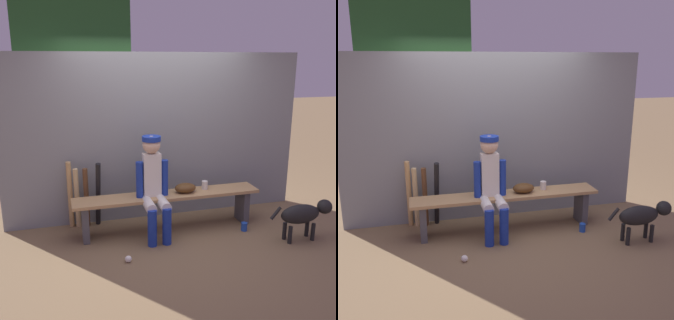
% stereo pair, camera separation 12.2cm
% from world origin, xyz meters
% --- Properties ---
extents(ground_plane, '(30.00, 30.00, 0.00)m').
position_xyz_m(ground_plane, '(0.00, 0.00, 0.00)').
color(ground_plane, brown).
extents(chainlink_fence, '(4.13, 0.03, 2.26)m').
position_xyz_m(chainlink_fence, '(0.00, 0.52, 1.13)').
color(chainlink_fence, gray).
rests_on(chainlink_fence, ground_plane).
extents(dugout_bench, '(2.41, 0.36, 0.49)m').
position_xyz_m(dugout_bench, '(0.00, 0.00, 0.38)').
color(dugout_bench, tan).
rests_on(dugout_bench, ground_plane).
extents(player_seated, '(0.41, 0.55, 1.26)m').
position_xyz_m(player_seated, '(-0.21, -0.11, 0.69)').
color(player_seated, silver).
rests_on(player_seated, ground_plane).
extents(baseball_glove, '(0.28, 0.20, 0.12)m').
position_xyz_m(baseball_glove, '(0.23, 0.00, 0.55)').
color(baseball_glove, '#593819').
rests_on(baseball_glove, dugout_bench).
extents(bat_aluminum_black, '(0.09, 0.25, 0.90)m').
position_xyz_m(bat_aluminum_black, '(-0.85, 0.34, 0.45)').
color(bat_aluminum_black, black).
rests_on(bat_aluminum_black, ground_plane).
extents(bat_wood_dark, '(0.07, 0.13, 0.82)m').
position_xyz_m(bat_wood_dark, '(-1.00, 0.37, 0.41)').
color(bat_wood_dark, brown).
rests_on(bat_wood_dark, ground_plane).
extents(bat_wood_natural, '(0.08, 0.14, 0.82)m').
position_xyz_m(bat_wood_natural, '(-1.12, 0.38, 0.41)').
color(bat_wood_natural, tan).
rests_on(bat_wood_natural, ground_plane).
extents(bat_wood_tan, '(0.07, 0.16, 0.92)m').
position_xyz_m(bat_wood_tan, '(-1.21, 0.40, 0.46)').
color(bat_wood_tan, tan).
rests_on(bat_wood_tan, ground_plane).
extents(baseball, '(0.07, 0.07, 0.07)m').
position_xyz_m(baseball, '(-0.65, -0.68, 0.04)').
color(baseball, white).
rests_on(baseball, ground_plane).
extents(cup_on_ground, '(0.08, 0.08, 0.11)m').
position_xyz_m(cup_on_ground, '(0.95, -0.30, 0.06)').
color(cup_on_ground, '#1E47AD').
rests_on(cup_on_ground, ground_plane).
extents(cup_on_bench, '(0.08, 0.08, 0.11)m').
position_xyz_m(cup_on_bench, '(0.52, 0.05, 0.55)').
color(cup_on_bench, silver).
rests_on(cup_on_bench, dugout_bench).
extents(scoreboard, '(1.95, 0.27, 3.39)m').
position_xyz_m(scoreboard, '(-0.95, 1.48, 2.33)').
color(scoreboard, '#3F3F42').
rests_on(scoreboard, ground_plane).
extents(dog, '(0.84, 0.20, 0.49)m').
position_xyz_m(dog, '(1.53, -0.72, 0.34)').
color(dog, black).
rests_on(dog, ground_plane).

